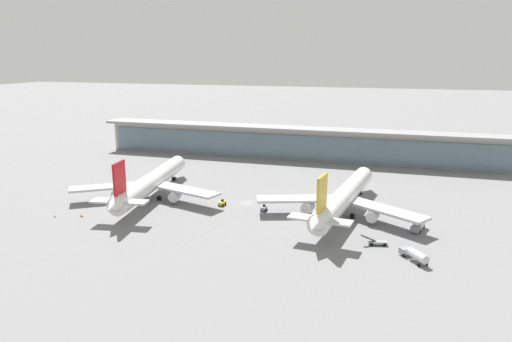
{
  "coord_description": "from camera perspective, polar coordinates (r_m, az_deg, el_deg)",
  "views": [
    {
      "loc": [
        47.62,
        -145.25,
        48.06
      ],
      "look_at": [
        0.0,
        11.32,
        8.36
      ],
      "focal_mm": 33.59,
      "sensor_mm": 36.0,
      "label": 1
    }
  ],
  "objects": [
    {
      "name": "terminal_building",
      "position": [
        227.93,
        4.6,
        3.44
      ],
      "size": [
        194.2,
        12.8,
        15.2
      ],
      "color": "#B2ADA3",
      "rests_on": "ground"
    },
    {
      "name": "safety_cone_charlie",
      "position": [
        156.01,
        -19.99,
        -5.04
      ],
      "size": [
        0.62,
        0.62,
        0.7
      ],
      "color": "orange",
      "rests_on": "ground"
    },
    {
      "name": "airliner_left_stand",
      "position": [
        167.63,
        -12.42,
        -1.32
      ],
      "size": [
        51.97,
        68.17,
        18.18
      ],
      "color": "white",
      "rests_on": "ground"
    },
    {
      "name": "airliner_centre_stand",
      "position": [
        149.11,
        10.38,
        -3.09
      ],
      "size": [
        52.13,
        68.25,
        18.18
      ],
      "color": "white",
      "rests_on": "ground"
    },
    {
      "name": "service_truck_on_taxiway_grey",
      "position": [
        152.08,
        0.95,
        -4.44
      ],
      "size": [
        1.82,
        2.92,
        2.05
      ],
      "color": "gray",
      "rests_on": "ground"
    },
    {
      "name": "ground_plane",
      "position": [
        160.23,
        -1.18,
        -3.82
      ],
      "size": [
        1200.0,
        1200.0,
        0.0
      ],
      "primitive_type": "plane",
      "color": "slate"
    },
    {
      "name": "service_truck_by_tail_grey",
      "position": [
        129.45,
        14.18,
        -8.21
      ],
      "size": [
        6.93,
        2.83,
        2.7
      ],
      "color": "gray",
      "rests_on": "ground"
    },
    {
      "name": "safety_cone_bravo",
      "position": [
        156.43,
        -20.12,
        -5.0
      ],
      "size": [
        0.62,
        0.62,
        0.7
      ],
      "color": "orange",
      "rests_on": "ground"
    },
    {
      "name": "service_truck_near_nose_grey",
      "position": [
        143.22,
        18.78,
        -6.01
      ],
      "size": [
        4.26,
        7.65,
        3.1
      ],
      "color": "gray",
      "rests_on": "ground"
    },
    {
      "name": "service_truck_mid_apron_yellow",
      "position": [
        157.61,
        -4.05,
        -3.82
      ],
      "size": [
        1.93,
        2.99,
        2.05
      ],
      "color": "yellow",
      "rests_on": "ground"
    },
    {
      "name": "safety_cone_delta",
      "position": [
        158.72,
        -22.83,
        -4.98
      ],
      "size": [
        0.62,
        0.62,
        0.7
      ],
      "color": "orange",
      "rests_on": "ground"
    },
    {
      "name": "service_truck_under_wing_grey",
      "position": [
        121.94,
        18.41,
        -9.44
      ],
      "size": [
        6.97,
        8.22,
        2.95
      ],
      "color": "gray",
      "rests_on": "ground"
    },
    {
      "name": "safety_cone_alpha",
      "position": [
        150.15,
        -15.38,
        -5.41
      ],
      "size": [
        0.62,
        0.62,
        0.7
      ],
      "color": "orange",
      "rests_on": "ground"
    }
  ]
}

